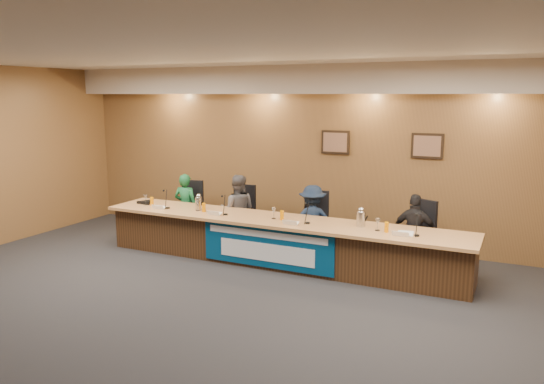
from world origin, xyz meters
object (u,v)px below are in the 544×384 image
(panelist_d, at_px, (415,233))
(office_chair_b, at_px, (241,219))
(office_chair_d, at_px, (416,239))
(speakerphone, at_px, (146,202))
(banner, at_px, (267,247))
(carafe_right, at_px, (361,219))
(office_chair_c, at_px, (314,227))
(office_chair_a, at_px, (189,213))
(carafe_left, at_px, (199,204))
(panelist_a, at_px, (186,207))
(panelist_b, at_px, (238,211))
(dais_body, at_px, (278,242))
(panelist_c, at_px, (312,221))

(panelist_d, xyz_separation_m, office_chair_b, (-3.11, 0.10, -0.12))
(office_chair_d, relative_size, speakerphone, 1.50)
(banner, bearing_deg, carafe_right, 18.82)
(panelist_d, xyz_separation_m, office_chair_d, (0.00, 0.10, -0.12))
(office_chair_c, bearing_deg, carafe_right, -45.39)
(speakerphone, bearing_deg, office_chair_a, 57.20)
(carafe_left, bearing_deg, panelist_a, 138.29)
(banner, bearing_deg, panelist_b, 136.73)
(office_chair_a, bearing_deg, dais_body, -30.17)
(banner, bearing_deg, dais_body, 90.00)
(panelist_b, height_order, office_chair_b, panelist_b)
(dais_body, relative_size, panelist_c, 4.93)
(office_chair_b, xyz_separation_m, speakerphone, (-1.57, -0.70, 0.30))
(panelist_d, xyz_separation_m, carafe_right, (-0.70, -0.55, 0.26))
(panelist_b, distance_m, panelist_c, 1.43)
(panelist_c, height_order, office_chair_b, panelist_c)
(office_chair_d, bearing_deg, dais_body, -137.57)
(panelist_b, distance_m, office_chair_c, 1.44)
(carafe_left, bearing_deg, office_chair_d, 11.88)
(office_chair_c, distance_m, office_chair_d, 1.68)
(panelist_d, height_order, office_chair_a, panelist_d)
(banner, distance_m, panelist_b, 1.49)
(panelist_a, height_order, panelist_d, panelist_a)
(panelist_b, distance_m, office_chair_b, 0.20)
(office_chair_d, bearing_deg, carafe_right, -113.29)
(office_chair_c, height_order, office_chair_d, same)
(panelist_b, xyz_separation_m, panelist_d, (3.11, 0.00, -0.05))
(office_chair_b, height_order, office_chair_c, same)
(office_chair_d, xyz_separation_m, speakerphone, (-4.68, -0.70, 0.30))
(panelist_c, distance_m, office_chair_c, 0.16)
(panelist_b, height_order, office_chair_c, panelist_b)
(office_chair_d, bearing_deg, office_chair_a, -156.32)
(panelist_d, bearing_deg, carafe_right, 38.58)
(panelist_b, xyz_separation_m, panelist_c, (1.43, 0.00, -0.04))
(dais_body, distance_m, banner, 0.42)
(office_chair_a, height_order, office_chair_b, same)
(panelist_b, bearing_deg, office_chair_c, 163.03)
(panelist_d, relative_size, office_chair_c, 2.51)
(panelist_b, xyz_separation_m, office_chair_c, (1.43, 0.10, -0.17))
(panelist_c, height_order, panelist_d, panelist_c)
(dais_body, height_order, office_chair_a, dais_body)
(dais_body, xyz_separation_m, office_chair_d, (2.04, 0.69, 0.13))
(carafe_left, bearing_deg, panelist_c, 19.26)
(panelist_d, distance_m, office_chair_c, 1.69)
(dais_body, height_order, speakerphone, speakerphone)
(office_chair_a, relative_size, speakerphone, 1.50)
(panelist_a, relative_size, speakerphone, 3.88)
(panelist_c, bearing_deg, dais_body, 34.10)
(office_chair_a, bearing_deg, carafe_left, -58.45)
(panelist_b, bearing_deg, panelist_d, 159.03)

